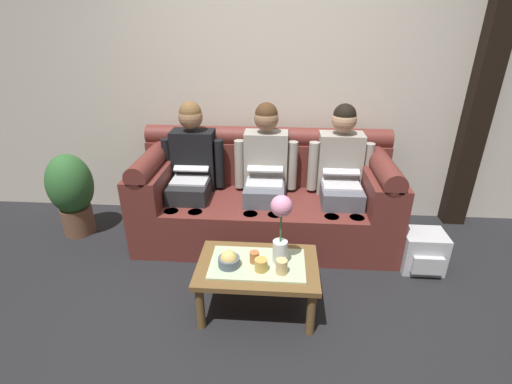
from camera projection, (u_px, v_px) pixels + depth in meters
The scene contains 15 objects.
ground_plane at pixel (256, 325), 2.48m from camera, with size 14.00×14.00×0.00m, color black.
back_wall_patterned at pixel (269, 67), 3.40m from camera, with size 6.00×0.12×2.90m, color beige.
timber_pillar at pixel (487, 71), 3.17m from camera, with size 0.20×0.20×2.90m, color black.
couch at pixel (265, 198), 3.38m from camera, with size 2.24×0.88×0.96m.
person_left at pixel (192, 167), 3.29m from camera, with size 0.56×0.67×1.22m.
person_middle at pixel (265, 169), 3.25m from camera, with size 0.56×0.67×1.22m.
person_right at pixel (341, 171), 3.21m from camera, with size 0.56×0.67×1.22m.
coffee_table at pixel (257, 270), 2.51m from camera, with size 0.81×0.53×0.38m.
flower_vase at pixel (281, 224), 2.36m from camera, with size 0.14×0.14×0.49m.
snack_bowl at pixel (229, 260), 2.43m from camera, with size 0.14×0.14×0.12m.
cup_near_left at pixel (282, 267), 2.36m from camera, with size 0.07×0.07×0.10m, color #DBB77A.
cup_near_right at pixel (261, 265), 2.39m from camera, with size 0.08×0.08×0.08m, color gold.
cup_far_center at pixel (254, 257), 2.47m from camera, with size 0.06×0.06×0.08m, color #B26633.
backpack_right at pixel (422, 251), 2.98m from camera, with size 0.33×0.31×0.32m.
potted_plant at pixel (71, 191), 3.38m from camera, with size 0.40×0.40×0.78m.
Camera 1 is at (0.14, -1.86, 1.86)m, focal length 26.05 mm.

